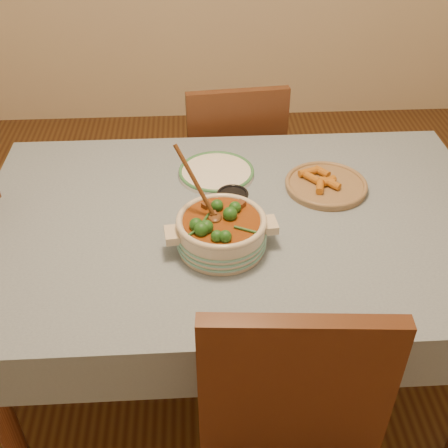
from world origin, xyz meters
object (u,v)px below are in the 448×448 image
dining_table (237,240)px  fried_plate (326,184)px  chair_far (233,161)px  stew_casserole (221,230)px  condiment_bowl (233,199)px  white_plate (216,172)px

dining_table → fried_plate: (0.32, 0.15, 0.11)m
dining_table → chair_far: bearing=87.1°
stew_casserole → condiment_bowl: (0.05, 0.21, -0.04)m
white_plate → fried_plate: bearing=-15.8°
stew_casserole → fried_plate: bearing=38.1°
white_plate → chair_far: chair_far is taller
stew_casserole → fried_plate: stew_casserole is taller
stew_casserole → white_plate: stew_casserole is taller
white_plate → condiment_bowl: (0.04, -0.19, 0.02)m
stew_casserole → dining_table: bearing=67.1°
condiment_bowl → chair_far: (0.05, 0.69, -0.27)m
dining_table → fried_plate: bearing=25.5°
dining_table → stew_casserole: 0.22m
fried_plate → chair_far: (-0.28, 0.60, -0.26)m
white_plate → condiment_bowl: 0.20m
dining_table → condiment_bowl: condiment_bowl is taller
white_plate → chair_far: (0.10, 0.50, -0.26)m
fried_plate → chair_far: chair_far is taller
stew_casserole → condiment_bowl: size_ratio=2.64×
condiment_bowl → chair_far: 0.74m
white_plate → fried_plate: size_ratio=0.82×
condiment_bowl → fried_plate: condiment_bowl is taller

